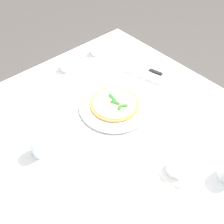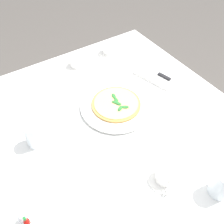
{
  "view_description": "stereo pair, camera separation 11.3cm",
  "coord_description": "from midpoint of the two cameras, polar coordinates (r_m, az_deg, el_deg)",
  "views": [
    {
      "loc": [
        -0.54,
        0.46,
        1.58
      ],
      "look_at": [
        0.03,
        -0.04,
        0.74
      ],
      "focal_mm": 39.15,
      "sensor_mm": 36.0,
      "label": 1
    },
    {
      "loc": [
        -0.61,
        0.37,
        1.58
      ],
      "look_at": [
        0.03,
        -0.04,
        0.74
      ],
      "focal_mm": 39.15,
      "sensor_mm": 36.0,
      "label": 2
    }
  ],
  "objects": [
    {
      "name": "dinner_knife",
      "position": [
        1.37,
        5.98,
        9.87
      ],
      "size": [
        0.19,
        0.07,
        0.01
      ],
      "rotation": [
        0.0,
        0.0,
        0.25
      ],
      "color": "silver",
      "rests_on": "napkin_folded"
    },
    {
      "name": "pizza_plate",
      "position": [
        1.17,
        -2.16,
        1.45
      ],
      "size": [
        0.34,
        0.34,
        0.02
      ],
      "color": "white",
      "rests_on": "dining_table"
    },
    {
      "name": "dining_table",
      "position": [
        1.21,
        -3.27,
        -6.47
      ],
      "size": [
        1.2,
        1.2,
        0.72
      ],
      "color": "white",
      "rests_on": "ground_plane"
    },
    {
      "name": "water_glass_center_back",
      "position": [
        1.04,
        -19.89,
        -7.43
      ],
      "size": [
        0.07,
        0.07,
        0.12
      ],
      "color": "white",
      "rests_on": "dining_table"
    },
    {
      "name": "napkin_folded",
      "position": [
        1.37,
        6.04,
        9.37
      ],
      "size": [
        0.25,
        0.19,
        0.02
      ],
      "rotation": [
        0.0,
        0.0,
        0.28
      ],
      "color": "white",
      "rests_on": "dining_table"
    },
    {
      "name": "ground_plane",
      "position": [
        1.73,
        -2.39,
        -18.22
      ],
      "size": [
        8.0,
        8.0,
        0.0
      ],
      "primitive_type": "plane",
      "color": "#4C4742"
    },
    {
      "name": "coffee_cup_far_right",
      "position": [
        0.97,
        11.56,
        -12.87
      ],
      "size": [
        0.13,
        0.13,
        0.06
      ],
      "color": "white",
      "rests_on": "dining_table"
    },
    {
      "name": "coffee_cup_back_corner",
      "position": [
        1.51,
        -5.81,
        14.14
      ],
      "size": [
        0.13,
        0.13,
        0.06
      ],
      "color": "white",
      "rests_on": "dining_table"
    },
    {
      "name": "coffee_cup_near_left",
      "position": [
        1.41,
        -12.85,
        10.33
      ],
      "size": [
        0.13,
        0.13,
        0.06
      ],
      "color": "white",
      "rests_on": "dining_table"
    },
    {
      "name": "pizza",
      "position": [
        1.16,
        -2.17,
        1.92
      ],
      "size": [
        0.23,
        0.23,
        0.02
      ],
      "color": "#C68E47",
      "rests_on": "pizza_plate"
    }
  ]
}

